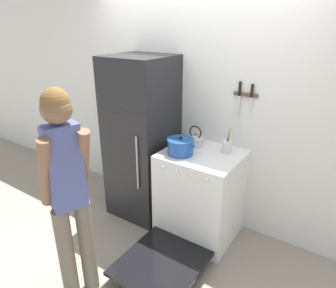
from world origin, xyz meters
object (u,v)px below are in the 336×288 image
at_px(refrigerator, 142,139).
at_px(tea_kettle, 195,140).
at_px(utensil_jar, 227,147).
at_px(person, 68,190).
at_px(stove_range, 199,196).
at_px(dutch_oven_pot, 180,147).

distance_m(refrigerator, tea_kettle, 0.63).
height_order(utensil_jar, person, person).
bearing_deg(utensil_jar, person, -114.34).
bearing_deg(person, tea_kettle, 7.81).
relative_size(refrigerator, tea_kettle, 8.04).
relative_size(tea_kettle, person, 0.13).
bearing_deg(utensil_jar, refrigerator, -172.58).
bearing_deg(refrigerator, stove_range, -4.18).
relative_size(utensil_jar, person, 0.15).
relative_size(refrigerator, person, 1.04).
bearing_deg(tea_kettle, person, -101.64).
bearing_deg(stove_range, tea_kettle, 131.86).
height_order(dutch_oven_pot, utensil_jar, utensil_jar).
relative_size(stove_range, utensil_jar, 5.59).
height_order(refrigerator, dutch_oven_pot, refrigerator).
bearing_deg(refrigerator, person, -75.55).
relative_size(stove_range, dutch_oven_pot, 4.77).
xyz_separation_m(utensil_jar, person, (-0.64, -1.40, -0.00)).
xyz_separation_m(tea_kettle, utensil_jar, (0.35, 0.01, 0.00)).
relative_size(refrigerator, stove_range, 1.27).
distance_m(dutch_oven_pot, utensil_jar, 0.46).
xyz_separation_m(refrigerator, person, (0.33, -1.28, 0.09)).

